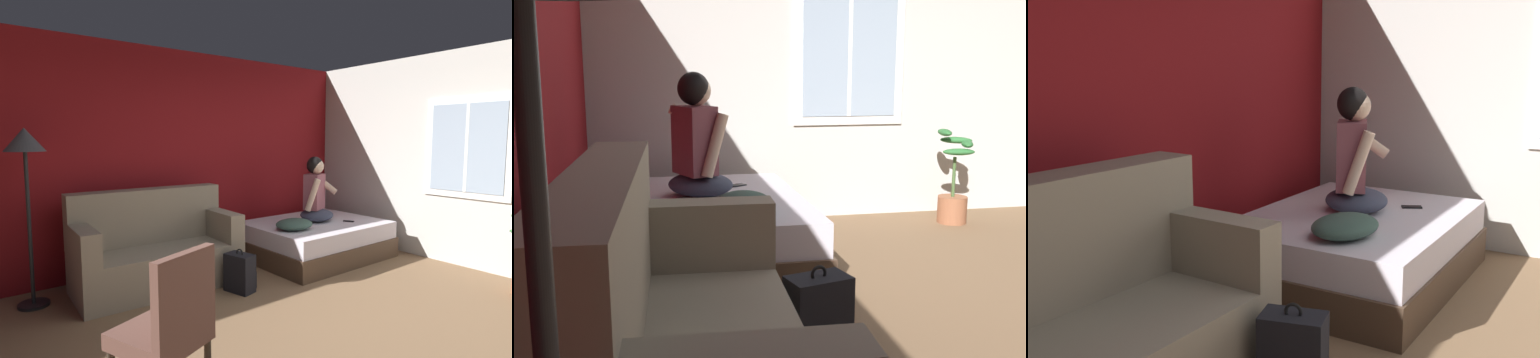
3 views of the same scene
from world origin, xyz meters
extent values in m
cube|color=silver|center=(2.78, 0.00, 1.35)|extent=(0.16, 6.87, 2.70)
cube|color=white|center=(2.68, 0.40, 1.49)|extent=(0.02, 1.04, 1.24)
cube|color=#9EB2C6|center=(2.67, 0.40, 1.49)|extent=(0.01, 0.88, 1.08)
cube|color=white|center=(2.67, 0.40, 1.49)|extent=(0.01, 0.04, 1.08)
cube|color=#4C3828|center=(1.53, 1.82, 0.13)|extent=(1.81, 1.38, 0.26)
cube|color=silver|center=(1.53, 1.82, 0.37)|extent=(1.75, 1.34, 0.22)
cube|color=gray|center=(-0.61, 2.36, 0.74)|extent=(1.71, 0.31, 0.60)
cube|color=gray|center=(0.14, 2.02, 0.60)|extent=(0.21, 0.81, 0.32)
ellipsoid|color=#383D51|center=(1.60, 1.86, 0.56)|extent=(0.65, 0.61, 0.16)
cube|color=#8C4C56|center=(1.58, 1.89, 0.88)|extent=(0.38, 0.32, 0.48)
cylinder|color=beige|center=(1.42, 1.77, 0.86)|extent=(0.16, 0.23, 0.44)
cylinder|color=beige|center=(1.77, 1.89, 0.98)|extent=(0.22, 0.37, 0.29)
sphere|color=beige|center=(1.59, 1.87, 1.23)|extent=(0.21, 0.21, 0.21)
ellipsoid|color=black|center=(1.58, 1.89, 1.24)|extent=(0.30, 0.29, 0.23)
cube|color=black|center=(0.00, 1.43, 0.20)|extent=(0.25, 0.34, 0.40)
cube|color=black|center=(0.11, 1.46, 0.11)|extent=(0.11, 0.24, 0.18)
torus|color=black|center=(0.00, 1.43, 0.42)|extent=(0.04, 0.09, 0.09)
ellipsoid|color=#385147|center=(0.98, 1.64, 0.55)|extent=(0.55, 0.45, 0.14)
cube|color=black|center=(1.90, 1.55, 0.48)|extent=(0.13, 0.16, 0.01)
cylinder|color=#995B3D|center=(2.24, -0.46, 0.12)|extent=(0.26, 0.26, 0.24)
cylinder|color=#426033|center=(2.24, -0.46, 0.42)|extent=(0.03, 0.03, 0.36)
ellipsoid|color=#2D6B33|center=(2.14, -0.44, 0.66)|extent=(0.15, 0.29, 0.06)
ellipsoid|color=#2D6B33|center=(2.33, -0.51, 0.74)|extent=(0.22, 0.29, 0.06)
ellipsoid|color=#2D6B33|center=(2.26, -0.36, 0.82)|extent=(0.29, 0.15, 0.06)
ellipsoid|color=#2D6B33|center=(2.20, -0.55, 0.72)|extent=(0.30, 0.21, 0.06)
camera|label=1|loc=(-2.34, -1.88, 1.60)|focal=28.00mm
camera|label=2|loc=(-2.62, 2.18, 1.38)|focal=42.00mm
camera|label=3|loc=(-2.19, 0.13, 1.54)|focal=42.00mm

